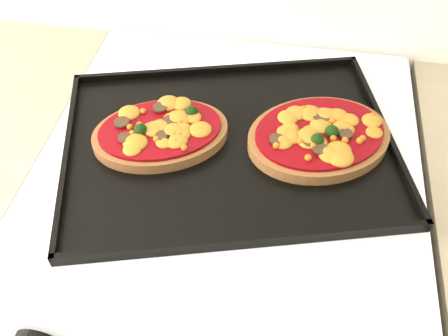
% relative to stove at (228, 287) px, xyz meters
% --- Properties ---
extents(stove, '(0.60, 0.60, 0.91)m').
position_rel_stove_xyz_m(stove, '(0.00, 0.00, 0.00)').
color(stove, white).
rests_on(stove, floor).
extents(baking_tray, '(0.59, 0.50, 0.02)m').
position_rel_stove_xyz_m(baking_tray, '(-0.00, -0.00, 0.47)').
color(baking_tray, black).
rests_on(baking_tray, stove).
extents(pizza_left, '(0.25, 0.22, 0.03)m').
position_rel_stove_xyz_m(pizza_left, '(-0.11, -0.01, 0.48)').
color(pizza_left, brown).
rests_on(pizza_left, baking_tray).
extents(pizza_right, '(0.28, 0.25, 0.03)m').
position_rel_stove_xyz_m(pizza_right, '(0.14, 0.03, 0.48)').
color(pizza_right, brown).
rests_on(pizza_right, baking_tray).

